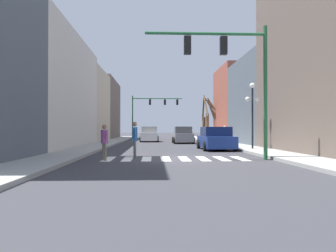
% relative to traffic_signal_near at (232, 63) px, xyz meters
% --- Properties ---
extents(ground_plane, '(240.00, 240.00, 0.00)m').
position_rel_traffic_signal_near_xyz_m(ground_plane, '(-2.62, 0.50, -4.49)').
color(ground_plane, '#38383D').
extents(sidewalk_left, '(2.20, 90.00, 0.15)m').
position_rel_traffic_signal_near_xyz_m(sidewalk_left, '(-8.18, 0.50, -4.41)').
color(sidewalk_left, '#9E9E99').
rests_on(sidewalk_left, ground_plane).
extents(sidewalk_right, '(2.20, 90.00, 0.15)m').
position_rel_traffic_signal_near_xyz_m(sidewalk_right, '(2.94, 0.50, -4.41)').
color(sidewalk_right, '#9E9E99').
rests_on(sidewalk_right, ground_plane).
extents(building_row_left, '(6.00, 45.94, 13.46)m').
position_rel_traffic_signal_near_xyz_m(building_row_left, '(-12.28, 15.70, 0.39)').
color(building_row_left, '#515B66').
rests_on(building_row_left, ground_plane).
extents(building_row_right, '(6.00, 32.28, 13.36)m').
position_rel_traffic_signal_near_xyz_m(building_row_right, '(7.04, 8.75, 1.09)').
color(building_row_right, '#66564C').
rests_on(building_row_right, ground_plane).
extents(crosswalk_stripes, '(6.75, 2.60, 0.01)m').
position_rel_traffic_signal_near_xyz_m(crosswalk_stripes, '(-2.62, 0.60, -4.48)').
color(crosswalk_stripes, white).
rests_on(crosswalk_stripes, ground_plane).
extents(traffic_signal_near, '(5.72, 0.28, 6.26)m').
position_rel_traffic_signal_near_xyz_m(traffic_signal_near, '(0.00, 0.00, 0.00)').
color(traffic_signal_near, '#236038').
rests_on(traffic_signal_near, ground_plane).
extents(traffic_signal_far, '(7.58, 0.28, 6.46)m').
position_rel_traffic_signal_near_xyz_m(traffic_signal_far, '(-4.04, 34.22, 0.34)').
color(traffic_signal_far, '#236038').
rests_on(traffic_signal_far, ground_plane).
extents(street_lamp_right_corner, '(0.95, 0.36, 4.32)m').
position_rel_traffic_signal_near_xyz_m(street_lamp_right_corner, '(2.85, 6.18, -1.28)').
color(street_lamp_right_corner, black).
rests_on(street_lamp_right_corner, sidewalk_right).
extents(car_driving_away_lane, '(2.08, 4.34, 1.71)m').
position_rel_traffic_signal_near_xyz_m(car_driving_away_lane, '(-4.15, 22.30, -3.69)').
color(car_driving_away_lane, white).
rests_on(car_driving_away_lane, ground_plane).
extents(car_parked_right_mid, '(2.17, 4.84, 1.58)m').
position_rel_traffic_signal_near_xyz_m(car_parked_right_mid, '(0.63, 7.30, -3.74)').
color(car_parked_right_mid, navy).
rests_on(car_parked_right_mid, ground_plane).
extents(car_parked_left_far, '(2.04, 4.77, 1.78)m').
position_rel_traffic_signal_near_xyz_m(car_parked_left_far, '(0.69, 30.96, -3.66)').
color(car_parked_left_far, '#A38423').
rests_on(car_parked_left_far, ground_plane).
extents(car_parked_right_near, '(2.04, 4.10, 1.68)m').
position_rel_traffic_signal_near_xyz_m(car_parked_right_near, '(-0.70, 17.83, -3.70)').
color(car_parked_right_near, gray).
rests_on(car_parked_right_near, ground_plane).
extents(pedestrian_on_left_sidewalk, '(0.46, 0.62, 1.62)m').
position_rel_traffic_signal_near_xyz_m(pedestrian_on_left_sidewalk, '(3.15, 16.01, -3.38)').
color(pedestrian_on_left_sidewalk, '#7A705B').
rests_on(pedestrian_on_left_sidewalk, sidewalk_right).
extents(pedestrian_on_right_sidewalk, '(0.27, 0.77, 1.79)m').
position_rel_traffic_signal_near_xyz_m(pedestrian_on_right_sidewalk, '(-4.57, 1.15, -3.43)').
color(pedestrian_on_right_sidewalk, '#4C4C51').
rests_on(pedestrian_on_right_sidewalk, ground_plane).
extents(pedestrian_waiting_at_curb, '(0.39, 0.67, 1.64)m').
position_rel_traffic_signal_near_xyz_m(pedestrian_waiting_at_curb, '(-5.87, -0.15, -3.52)').
color(pedestrian_waiting_at_curb, '#7A705B').
rests_on(pedestrian_waiting_at_curb, ground_plane).
extents(street_tree_left_mid, '(2.74, 3.63, 5.66)m').
position_rel_traffic_signal_near_xyz_m(street_tree_left_mid, '(2.99, 26.60, -1.65)').
color(street_tree_left_mid, brown).
rests_on(street_tree_left_mid, sidewalk_right).
extents(street_tree_left_far, '(1.95, 1.22, 5.21)m').
position_rel_traffic_signal_near_xyz_m(street_tree_left_far, '(3.20, 25.35, -2.01)').
color(street_tree_left_far, brown).
rests_on(street_tree_left_far, sidewalk_right).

